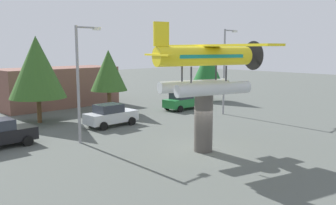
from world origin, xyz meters
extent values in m
plane|color=#515651|center=(0.00, 0.00, 0.00)|extent=(140.00, 140.00, 0.00)
cylinder|color=#4C4742|center=(0.00, 0.00, 1.74)|extent=(1.10, 1.10, 3.48)
cylinder|color=silver|center=(-0.27, -0.96, 3.83)|extent=(4.81, 1.99, 0.70)
cylinder|color=#333338|center=(1.02, -0.81, 4.63)|extent=(0.12, 0.12, 0.90)
cylinder|color=#333338|center=(-1.29, -0.15, 4.63)|extent=(0.12, 0.12, 0.90)
cylinder|color=silver|center=(0.27, 0.96, 3.83)|extent=(4.81, 1.99, 0.70)
cylinder|color=#333338|center=(1.29, 0.15, 4.63)|extent=(0.12, 0.12, 0.90)
cylinder|color=#333338|center=(-1.02, 0.81, 4.63)|extent=(0.12, 0.12, 0.90)
cylinder|color=yellow|center=(0.00, 0.00, 5.63)|extent=(6.26, 2.76, 1.10)
cube|color=teal|center=(0.19, -0.05, 5.63)|extent=(4.49, 2.29, 0.20)
cone|color=#262628|center=(3.12, -0.89, 5.63)|extent=(0.91, 1.04, 0.88)
cylinder|color=black|center=(3.51, -1.00, 5.63)|extent=(0.53, 1.74, 1.80)
cube|color=yellow|center=(0.38, -0.11, 6.24)|extent=(3.91, 10.30, 0.12)
cube|color=yellow|center=(-2.69, 0.77, 5.73)|extent=(1.44, 2.88, 0.10)
cube|color=yellow|center=(-2.69, 0.77, 6.83)|extent=(0.90, 0.36, 1.30)
cube|color=black|center=(-8.35, 9.33, 0.72)|extent=(4.20, 1.70, 0.80)
cylinder|color=black|center=(-7.00, 8.43, 0.32)|extent=(0.64, 0.22, 0.64)
cylinder|color=black|center=(-7.00, 10.23, 0.32)|extent=(0.64, 0.22, 0.64)
cube|color=silver|center=(0.25, 9.65, 0.72)|extent=(4.20, 1.70, 0.80)
cube|color=#2D333D|center=(0.00, 9.65, 1.44)|extent=(2.00, 1.56, 0.64)
cylinder|color=black|center=(1.60, 8.75, 0.32)|extent=(0.64, 0.22, 0.64)
cylinder|color=black|center=(1.60, 10.55, 0.32)|extent=(0.64, 0.22, 0.64)
cylinder|color=black|center=(-1.10, 8.75, 0.32)|extent=(0.64, 0.22, 0.64)
cylinder|color=black|center=(-1.10, 10.55, 0.32)|extent=(0.64, 0.22, 0.64)
cube|color=#237A38|center=(9.93, 10.97, 0.72)|extent=(4.20, 1.70, 0.80)
cube|color=#2D333D|center=(9.68, 10.97, 1.44)|extent=(2.00, 1.56, 0.64)
cylinder|color=black|center=(11.28, 10.07, 0.32)|extent=(0.64, 0.22, 0.64)
cylinder|color=black|center=(11.28, 11.87, 0.32)|extent=(0.64, 0.22, 0.64)
cylinder|color=black|center=(8.58, 10.07, 0.32)|extent=(0.64, 0.22, 0.64)
cylinder|color=black|center=(8.58, 11.87, 0.32)|extent=(0.64, 0.22, 0.64)
cylinder|color=gray|center=(-4.24, 6.84, 3.75)|extent=(0.18, 0.18, 7.50)
cylinder|color=gray|center=(-3.44, 6.84, 7.40)|extent=(1.60, 0.12, 0.12)
cube|color=silver|center=(-2.74, 6.84, 7.35)|extent=(0.50, 0.28, 0.20)
cylinder|color=gray|center=(10.73, 6.61, 3.90)|extent=(0.18, 0.18, 7.80)
cylinder|color=gray|center=(11.53, 6.61, 7.70)|extent=(1.60, 0.12, 0.12)
cube|color=silver|center=(12.23, 6.61, 7.65)|extent=(0.50, 0.28, 0.20)
cube|color=brown|center=(2.17, 22.00, 2.03)|extent=(12.11, 5.34, 4.05)
cylinder|color=brown|center=(-3.23, 14.88, 1.03)|extent=(0.36, 0.36, 2.06)
cone|color=#335B23|center=(-3.23, 14.88, 4.57)|extent=(4.53, 4.53, 5.03)
cylinder|color=brown|center=(3.70, 14.77, 1.05)|extent=(0.36, 0.36, 2.11)
cone|color=#335B23|center=(3.70, 14.77, 4.03)|extent=(3.45, 3.45, 3.84)
cylinder|color=brown|center=(16.58, 13.37, 0.97)|extent=(0.36, 0.36, 1.94)
cone|color=#1E6028|center=(16.58, 13.37, 3.96)|extent=(3.63, 3.63, 4.03)
camera|label=1|loc=(-16.15, -13.49, 6.09)|focal=38.65mm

